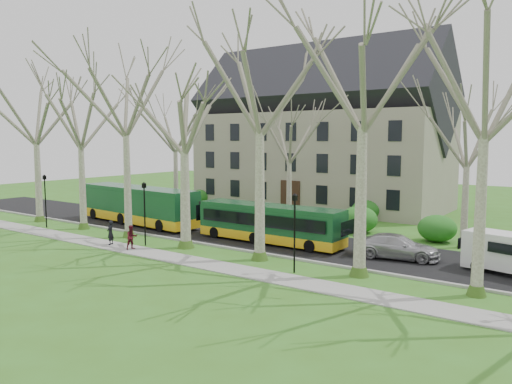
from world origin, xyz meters
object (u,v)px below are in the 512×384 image
bus_lead (138,205)px  sedan (397,247)px  bus_follow (270,223)px  pedestrian_b (132,237)px  pedestrian_a (110,233)px

bus_lead → sedan: (22.60, 0.69, -0.90)m
bus_follow → pedestrian_b: 9.44m
bus_lead → pedestrian_b: bearing=-38.3°
bus_lead → bus_follow: (13.65, 0.03, -0.26)m
bus_lead → pedestrian_b: size_ratio=8.16×
bus_lead → pedestrian_a: (5.14, -6.96, -0.78)m
bus_lead → sedan: bearing=6.9°
bus_lead → pedestrian_a: 8.69m
bus_follow → pedestrian_b: size_ratio=6.88×
bus_follow → pedestrian_a: bus_follow is taller
bus_lead → pedestrian_b: 10.30m
sedan → pedestrian_b: size_ratio=3.16×
sedan → bus_lead: bearing=80.9°
bus_lead → bus_follow: 13.66m
bus_follow → bus_lead: bearing=-179.8°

